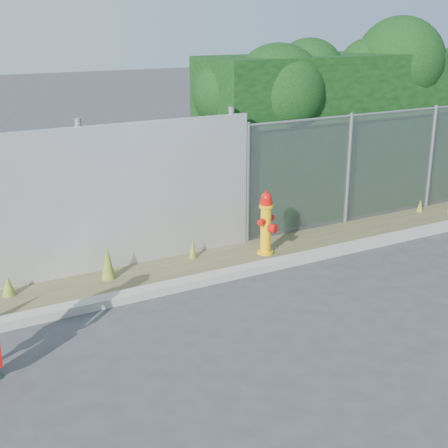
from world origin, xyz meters
name	(u,v)px	position (x,y,z in m)	size (l,w,h in m)	color
ground	(301,328)	(0.00, 0.00, 0.00)	(80.00, 80.00, 0.00)	#363638
curb	(228,274)	(0.00, 1.80, 0.06)	(16.00, 0.22, 0.12)	gray
weed_strip	(78,282)	(-2.04, 2.48, 0.12)	(16.00, 1.29, 0.53)	#4D462C
chainlink_fence	(391,163)	(4.25, 3.00, 1.03)	(6.50, 0.07, 2.05)	gray
hedge	(363,109)	(4.35, 4.01, 1.92)	(7.50, 1.90, 3.70)	black
fire_hydrant	(266,224)	(1.00, 2.34, 0.52)	(0.36, 0.32, 1.07)	#E7A90C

